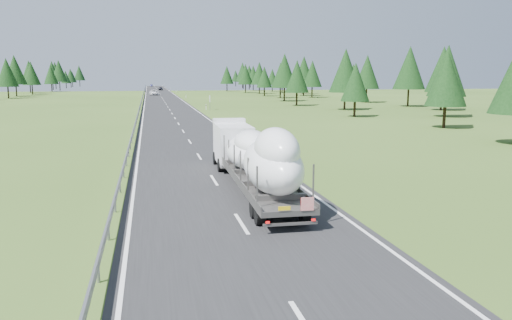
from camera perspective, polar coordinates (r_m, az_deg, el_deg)
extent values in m
cube|color=black|center=(111.11, -10.24, 6.30)|extent=(10.00, 400.00, 0.02)
cube|color=slate|center=(111.03, -13.00, 6.51)|extent=(0.08, 400.00, 0.32)
cube|color=silver|center=(42.49, 1.83, 1.97)|extent=(0.12, 0.07, 1.00)
cube|color=black|center=(42.45, 1.83, 2.40)|extent=(0.13, 0.08, 0.12)
cube|color=silver|center=(91.61, -5.73, 6.04)|extent=(0.12, 0.07, 1.00)
cube|color=black|center=(91.59, -5.73, 6.24)|extent=(0.13, 0.08, 0.12)
cube|color=silver|center=(141.35, -8.01, 7.24)|extent=(0.12, 0.07, 1.00)
cube|color=black|center=(141.34, -8.01, 7.37)|extent=(0.13, 0.08, 0.12)
cube|color=silver|center=(191.23, -9.11, 7.81)|extent=(0.12, 0.07, 1.00)
cube|color=black|center=(191.22, -9.11, 7.90)|extent=(0.13, 0.08, 0.12)
cube|color=silver|center=(241.16, -9.75, 8.14)|extent=(0.12, 0.07, 1.00)
cube|color=black|center=(241.15, -9.76, 8.22)|extent=(0.13, 0.08, 0.12)
cube|color=silver|center=(291.11, -10.18, 8.36)|extent=(0.12, 0.07, 1.00)
cube|color=black|center=(291.10, -10.18, 8.42)|extent=(0.13, 0.08, 0.12)
cube|color=silver|center=(341.07, -10.48, 8.51)|extent=(0.12, 0.07, 1.00)
cube|color=black|center=(341.07, -10.48, 8.57)|extent=(0.13, 0.08, 0.12)
cylinder|color=slate|center=(91.66, -5.30, 6.36)|extent=(0.08, 0.08, 2.00)
cube|color=silver|center=(91.61, -5.31, 6.98)|extent=(0.05, 0.90, 1.20)
cylinder|color=black|center=(80.55, 20.82, 5.92)|extent=(0.36, 0.36, 3.64)
cone|color=black|center=(80.43, 21.04, 9.51)|extent=(5.67, 5.67, 7.59)
cylinder|color=black|center=(95.92, 20.42, 6.50)|extent=(0.36, 0.36, 3.86)
cone|color=black|center=(95.83, 20.61, 9.70)|extent=(6.00, 6.00, 8.04)
cylinder|color=black|center=(105.73, 16.99, 6.98)|extent=(0.36, 0.36, 4.09)
cone|color=black|center=(105.66, 17.15, 10.06)|extent=(6.37, 6.37, 8.53)
cylinder|color=black|center=(119.17, 12.50, 7.33)|extent=(0.36, 0.36, 3.71)
cone|color=black|center=(119.10, 12.59, 9.81)|extent=(5.77, 5.77, 7.73)
cylinder|color=black|center=(132.63, 10.99, 7.46)|extent=(0.36, 0.36, 3.12)
cone|color=black|center=(132.55, 11.05, 9.34)|extent=(4.86, 4.86, 6.51)
cylinder|color=black|center=(143.73, 6.42, 7.81)|extent=(0.36, 0.36, 3.54)
cone|color=black|center=(143.67, 6.46, 9.77)|extent=(5.51, 5.51, 7.37)
cylinder|color=black|center=(155.95, 5.46, 8.07)|extent=(0.36, 0.36, 4.12)
cone|color=black|center=(155.91, 5.50, 10.18)|extent=(6.40, 6.40, 8.58)
cylinder|color=black|center=(170.74, 5.39, 8.15)|extent=(0.36, 0.36, 3.79)
cone|color=black|center=(170.69, 5.42, 9.92)|extent=(5.90, 5.90, 7.90)
cylinder|color=black|center=(184.50, 3.00, 8.30)|extent=(0.36, 0.36, 3.86)
cone|color=black|center=(184.46, 3.01, 9.96)|extent=(6.01, 6.01, 8.05)
cylinder|color=black|center=(198.55, 1.87, 8.28)|extent=(0.36, 0.36, 3.01)
cone|color=black|center=(198.49, 1.88, 9.48)|extent=(4.68, 4.68, 6.27)
cylinder|color=black|center=(211.89, -0.32, 8.44)|extent=(0.36, 0.36, 3.54)
cone|color=black|center=(211.84, -0.32, 9.77)|extent=(5.51, 5.51, 7.38)
cylinder|color=black|center=(225.46, -0.78, 8.52)|extent=(0.36, 0.36, 3.66)
cone|color=black|center=(225.42, -0.78, 9.82)|extent=(5.70, 5.70, 7.63)
cylinder|color=black|center=(236.40, -1.46, 8.59)|extent=(0.36, 0.36, 3.78)
cone|color=black|center=(236.36, -1.47, 9.86)|extent=(5.88, 5.88, 7.88)
cylinder|color=black|center=(250.52, -1.54, 8.71)|extent=(0.36, 0.36, 4.32)
cone|color=black|center=(250.49, -1.55, 10.08)|extent=(6.72, 6.72, 8.99)
cylinder|color=black|center=(265.36, -0.66, 8.67)|extent=(0.36, 0.36, 3.53)
cone|color=black|center=(265.32, -0.66, 9.73)|extent=(5.49, 5.49, 7.35)
cylinder|color=black|center=(280.57, -1.52, 8.77)|extent=(0.36, 0.36, 3.97)
cone|color=black|center=(280.54, -1.53, 9.89)|extent=(6.17, 6.17, 8.27)
cylinder|color=black|center=(294.28, -2.34, 8.72)|extent=(0.36, 0.36, 3.17)
cone|color=black|center=(294.24, -2.34, 9.58)|extent=(4.93, 4.93, 6.60)
cylinder|color=black|center=(305.76, -3.32, 8.78)|extent=(0.36, 0.36, 3.49)
cone|color=black|center=(305.73, -3.33, 9.69)|extent=(5.43, 5.43, 7.28)
cylinder|color=black|center=(63.45, 20.73, 4.82)|extent=(0.36, 0.36, 3.06)
cone|color=black|center=(63.29, 20.96, 8.66)|extent=(4.76, 4.76, 6.38)
cylinder|color=black|center=(77.17, 11.20, 5.90)|extent=(0.36, 0.36, 2.77)
cone|color=black|center=(77.02, 11.30, 8.75)|extent=(4.30, 4.30, 5.76)
cylinder|color=black|center=(92.66, 10.10, 6.83)|extent=(0.36, 0.36, 3.75)
cone|color=black|center=(92.57, 10.20, 10.04)|extent=(5.83, 5.83, 7.80)
cylinder|color=black|center=(104.39, 4.67, 7.08)|extent=(0.36, 0.36, 3.18)
cone|color=black|center=(104.29, 4.71, 9.51)|extent=(4.95, 4.95, 6.63)
cylinder|color=black|center=(122.59, 3.26, 7.64)|extent=(0.36, 0.36, 3.90)
cone|color=black|center=(122.52, 3.28, 10.17)|extent=(6.06, 6.06, 8.12)
cylinder|color=black|center=(140.54, 2.79, 7.78)|extent=(0.36, 0.36, 3.31)
cone|color=black|center=(140.47, 2.80, 9.65)|extent=(5.14, 5.14, 6.89)
cylinder|color=black|center=(153.30, 0.95, 7.89)|extent=(0.36, 0.36, 3.04)
cone|color=black|center=(153.23, 0.96, 9.47)|extent=(4.73, 4.73, 6.34)
cylinder|color=black|center=(172.67, 0.38, 8.19)|extent=(0.36, 0.36, 3.68)
cone|color=black|center=(172.61, 0.38, 9.89)|extent=(5.73, 5.73, 7.67)
cylinder|color=black|center=(183.29, -1.21, 8.25)|extent=(0.36, 0.36, 3.53)
cone|color=black|center=(183.24, -1.21, 9.78)|extent=(5.50, 5.50, 7.36)
cylinder|color=black|center=(202.23, -3.34, 8.35)|extent=(0.36, 0.36, 3.41)
cone|color=black|center=(202.18, -3.35, 9.69)|extent=(5.31, 5.31, 7.11)
cylinder|color=black|center=(153.45, -26.46, 7.02)|extent=(0.36, 0.36, 3.72)
cone|color=black|center=(153.39, -26.61, 8.95)|extent=(5.79, 5.79, 7.76)
cylinder|color=black|center=(167.51, -25.72, 7.29)|extent=(0.36, 0.36, 4.19)
cone|color=black|center=(167.47, -25.86, 9.28)|extent=(6.51, 6.51, 8.72)
cylinder|color=black|center=(182.13, -24.20, 7.43)|extent=(0.36, 0.36, 3.67)
cone|color=black|center=(182.08, -24.31, 9.03)|extent=(5.72, 5.72, 7.65)
cylinder|color=black|center=(197.10, -24.39, 7.56)|extent=(0.36, 0.36, 3.93)
cone|color=black|center=(197.06, -24.50, 9.14)|extent=(6.12, 6.12, 8.19)
cylinder|color=black|center=(210.68, -22.31, 7.71)|extent=(0.36, 0.36, 3.46)
cone|color=black|center=(210.63, -22.39, 9.01)|extent=(5.38, 5.38, 7.21)
cylinder|color=black|center=(223.99, -21.51, 7.93)|extent=(0.36, 0.36, 4.28)
cone|color=black|center=(223.97, -21.61, 9.45)|extent=(6.66, 6.66, 8.92)
cylinder|color=black|center=(235.87, -22.19, 7.94)|extent=(0.36, 0.36, 4.24)
cone|color=black|center=(235.84, -22.28, 9.37)|extent=(6.60, 6.60, 8.84)
cylinder|color=black|center=(249.80, -21.90, 8.01)|extent=(0.36, 0.36, 4.23)
cone|color=black|center=(249.78, -21.98, 9.36)|extent=(6.58, 6.58, 8.81)
cylinder|color=black|center=(263.07, -20.87, 7.98)|extent=(0.36, 0.36, 2.92)
cone|color=black|center=(263.03, -20.92, 8.86)|extent=(4.54, 4.54, 6.09)
cylinder|color=black|center=(278.61, -20.38, 8.11)|extent=(0.36, 0.36, 3.33)
cone|color=black|center=(278.57, -20.44, 9.06)|extent=(5.19, 5.19, 6.95)
cylinder|color=black|center=(292.84, -20.22, 8.12)|extent=(0.36, 0.36, 2.94)
cone|color=black|center=(292.80, -20.27, 8.92)|extent=(4.58, 4.58, 6.13)
cylinder|color=black|center=(304.59, -19.49, 8.30)|extent=(0.36, 0.36, 4.07)
cone|color=black|center=(304.56, -19.55, 9.37)|extent=(6.33, 6.33, 8.47)
cube|color=white|center=(33.45, -2.64, 1.92)|extent=(2.30, 4.46, 2.47)
cube|color=black|center=(35.60, -3.24, 3.09)|extent=(2.03, 0.12, 1.23)
cube|color=white|center=(35.21, -3.18, 4.53)|extent=(2.23, 1.11, 0.26)
cube|color=#5F5C5A|center=(32.78, -2.37, -0.35)|extent=(2.26, 2.69, 0.22)
cylinder|color=black|center=(35.04, -4.69, 0.21)|extent=(0.33, 0.89, 0.88)
cylinder|color=black|center=(35.36, -1.43, 0.32)|extent=(0.33, 0.89, 0.88)
cylinder|color=black|center=(32.29, -4.04, -0.60)|extent=(0.33, 0.89, 0.88)
cylinder|color=black|center=(32.63, -0.51, -0.46)|extent=(0.33, 0.89, 0.88)
cube|color=#5F5C5A|center=(25.49, 0.47, -2.48)|extent=(2.66, 12.40, 0.23)
cube|color=#5F5C5A|center=(25.22, -2.13, -2.10)|extent=(0.33, 12.34, 0.21)
cube|color=#5F5C5A|center=(25.72, 3.02, -1.88)|extent=(0.33, 12.34, 0.21)
cube|color=#5F5C5A|center=(20.00, 0.48, -3.07)|extent=(0.06, 0.06, 1.68)
cube|color=#5F5C5A|center=(20.62, 6.86, -2.74)|extent=(0.06, 0.06, 1.68)
cube|color=#5F5C5A|center=(22.02, -0.71, -1.88)|extent=(0.06, 0.06, 1.68)
cube|color=#5F5C5A|center=(22.59, 5.13, -1.63)|extent=(0.06, 0.06, 1.68)
cube|color=#5F5C5A|center=(24.06, -1.71, -0.90)|extent=(0.06, 0.06, 1.68)
cube|color=#5F5C5A|center=(24.58, 3.68, -0.69)|extent=(0.06, 0.06, 1.68)
cube|color=#5F5C5A|center=(26.11, -2.54, -0.07)|extent=(0.06, 0.06, 1.68)
cube|color=#5F5C5A|center=(26.59, 2.45, 0.11)|extent=(0.06, 0.06, 1.68)
cube|color=#5F5C5A|center=(28.17, -3.26, 0.64)|extent=(0.06, 0.06, 1.68)
cube|color=#5F5C5A|center=(28.62, 1.39, 0.79)|extent=(0.06, 0.06, 1.68)
cube|color=#5F5C5A|center=(30.24, -3.88, 1.25)|extent=(0.06, 0.06, 1.68)
cube|color=#5F5C5A|center=(30.66, 0.47, 1.39)|extent=(0.06, 0.06, 1.68)
cylinder|color=black|center=(20.87, 0.71, -6.27)|extent=(0.37, 0.89, 0.88)
cylinder|color=black|center=(21.36, 5.81, -5.94)|extent=(0.37, 0.89, 0.88)
cylinder|color=black|center=(21.86, 0.09, -5.53)|extent=(0.37, 0.89, 0.88)
cylinder|color=black|center=(22.34, 4.98, -5.24)|extent=(0.37, 0.89, 0.88)
cube|color=#5F5C5A|center=(19.84, 4.34, -7.27)|extent=(2.21, 0.16, 0.11)
cube|color=red|center=(19.77, 6.27, -4.98)|extent=(0.53, 0.05, 0.53)
cube|color=yellow|center=(19.53, 3.67, -5.52)|extent=(0.49, 0.05, 0.16)
cube|color=red|center=(19.52, 1.77, -7.14)|extent=(0.16, 0.06, 0.09)
cube|color=red|center=(20.02, 6.96, -6.77)|extent=(0.16, 0.06, 0.09)
ellipsoid|color=white|center=(22.54, 2.03, -0.66)|extent=(2.56, 6.07, 2.41)
ellipsoid|color=white|center=(21.69, 2.53, 1.19)|extent=(1.93, 3.85, 1.93)
ellipsoid|color=white|center=(28.36, -0.92, 0.86)|extent=(2.65, 6.27, 1.82)
ellipsoid|color=white|center=(27.52, -0.61, 1.93)|extent=(1.99, 3.98, 1.46)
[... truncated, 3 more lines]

